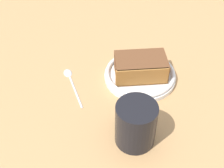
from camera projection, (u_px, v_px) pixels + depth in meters
ground_plane at (122, 103)px, 68.50cm from camera, size 155.22×155.22×3.38cm
small_plate at (138, 74)px, 71.76cm from camera, size 17.14×17.14×2.15cm
cake_slice at (139, 67)px, 69.85cm from camera, size 13.79×14.44×4.79cm
tea_mug at (135, 123)px, 56.06cm from camera, size 7.84×9.94×9.28cm
teaspoon at (71, 78)px, 71.69cm from camera, size 9.35×11.98×0.80cm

